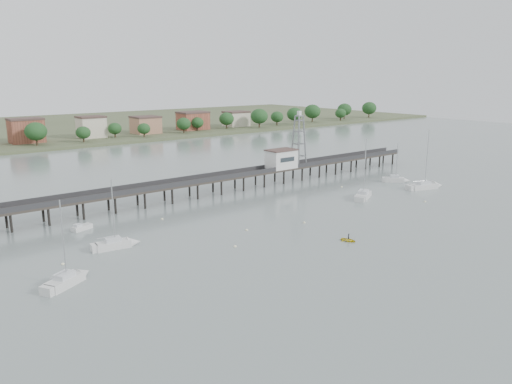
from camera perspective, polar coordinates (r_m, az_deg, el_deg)
ground_plane at (r=83.19m, az=17.57°, el=-8.08°), size 500.00×500.00×0.00m
pier at (r=123.97m, az=-5.81°, el=1.29°), size 150.00×5.00×5.50m
pier_building at (r=138.29m, az=2.91°, el=3.81°), size 8.40×5.40×5.30m
lattice_tower at (r=141.98m, az=4.91°, el=5.83°), size 3.20×3.20×15.50m
sailboat_e at (r=145.21m, az=15.91°, el=1.35°), size 6.33×6.36×11.61m
sailboat_a at (r=77.98m, az=-20.37°, el=-9.26°), size 8.15×5.96×13.29m
sailboat_c at (r=125.53m, az=12.29°, el=-0.28°), size 9.57×6.74×15.36m
sailboat_d at (r=139.76m, az=19.13°, el=0.66°), size 10.51×5.73×16.49m
sailboat_b at (r=90.59m, az=-15.28°, el=-5.73°), size 8.03×3.30×12.92m
white_tender at (r=102.64m, az=-19.33°, el=-3.87°), size 4.27×2.77×1.54m
yellow_dinghy at (r=92.30m, az=10.51°, el=-5.54°), size 2.11×1.16×2.83m
dinghy_occupant at (r=92.30m, az=10.51°, el=-5.54°), size 0.59×1.23×0.28m
mooring_buoys at (r=102.98m, az=1.36°, el=-3.27°), size 80.81×26.30×0.39m
far_shore at (r=290.68m, az=-25.47°, el=6.40°), size 500.00×170.00×10.40m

